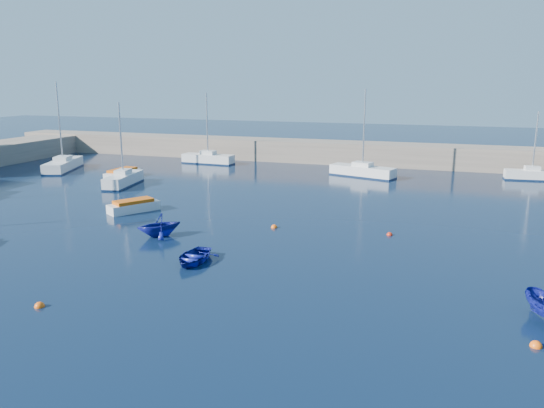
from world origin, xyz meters
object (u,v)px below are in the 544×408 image
(sailboat_4, at_px, (63,165))
(sailboat_5, at_px, (208,158))
(sailboat_7, at_px, (532,175))
(dinghy_center, at_px, (193,257))
(motorboat_1, at_px, (134,206))
(motorboat_2, at_px, (123,173))
(dinghy_left, at_px, (159,225))
(sailboat_3, at_px, (123,179))
(sailboat_6, at_px, (362,171))

(sailboat_4, bearing_deg, sailboat_5, 15.91)
(sailboat_5, height_order, sailboat_7, sailboat_5)
(sailboat_7, bearing_deg, dinghy_center, 143.06)
(motorboat_1, bearing_deg, dinghy_center, -11.36)
(motorboat_2, xyz_separation_m, dinghy_left, (14.94, -18.07, 0.32))
(sailboat_7, relative_size, motorboat_1, 1.73)
(sailboat_3, bearing_deg, motorboat_1, -61.86)
(sailboat_5, bearing_deg, motorboat_1, -165.37)
(sailboat_7, height_order, dinghy_left, sailboat_7)
(sailboat_5, relative_size, motorboat_1, 2.12)
(sailboat_5, relative_size, sailboat_6, 0.94)
(sailboat_7, distance_m, dinghy_center, 40.13)
(sailboat_5, height_order, motorboat_1, sailboat_5)
(sailboat_3, distance_m, sailboat_7, 41.19)
(motorboat_1, bearing_deg, dinghy_left, -12.74)
(sailboat_3, bearing_deg, dinghy_center, -56.98)
(sailboat_6, relative_size, motorboat_2, 2.02)
(dinghy_center, bearing_deg, sailboat_5, 111.76)
(motorboat_2, bearing_deg, dinghy_center, -46.54)
(motorboat_1, bearing_deg, sailboat_6, 87.93)
(dinghy_left, bearing_deg, motorboat_1, 177.08)
(sailboat_3, distance_m, sailboat_6, 24.58)
(sailboat_7, relative_size, dinghy_left, 2.43)
(sailboat_4, relative_size, motorboat_1, 2.45)
(sailboat_4, distance_m, sailboat_6, 33.68)
(dinghy_left, bearing_deg, dinghy_center, 0.22)
(sailboat_5, bearing_deg, sailboat_6, -96.33)
(sailboat_7, bearing_deg, motorboat_2, 101.54)
(sailboat_7, height_order, motorboat_1, sailboat_7)
(sailboat_5, distance_m, dinghy_left, 31.47)
(motorboat_1, height_order, dinghy_center, motorboat_1)
(motorboat_1, bearing_deg, sailboat_5, 133.90)
(motorboat_1, distance_m, motorboat_2, 15.96)
(sailboat_6, bearing_deg, dinghy_center, -170.66)
(dinghy_center, height_order, dinghy_left, dinghy_left)
(motorboat_2, height_order, dinghy_left, dinghy_left)
(sailboat_3, xyz_separation_m, dinghy_left, (12.19, -14.14, 0.13))
(motorboat_1, bearing_deg, sailboat_3, 159.73)
(sailboat_4, bearing_deg, dinghy_left, -59.79)
(sailboat_3, relative_size, sailboat_6, 0.87)
(sailboat_3, xyz_separation_m, motorboat_1, (6.83, -8.83, -0.18))
(sailboat_4, xyz_separation_m, dinghy_center, (28.44, -23.78, -0.31))
(motorboat_1, bearing_deg, motorboat_2, 158.90)
(sailboat_4, distance_m, dinghy_center, 37.08)
(sailboat_3, distance_m, dinghy_left, 18.67)
(sailboat_4, bearing_deg, sailboat_3, -45.96)
(sailboat_4, bearing_deg, motorboat_2, -31.19)
(sailboat_6, distance_m, dinghy_center, 30.86)
(motorboat_2, bearing_deg, sailboat_3, -52.91)
(dinghy_center, relative_size, dinghy_left, 1.10)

